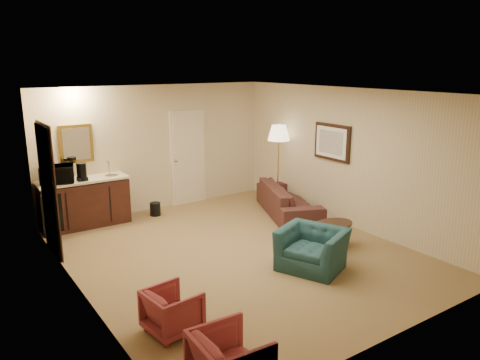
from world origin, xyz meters
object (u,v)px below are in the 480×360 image
object	(u,v)px
floor_lamp	(278,166)
sofa	(289,195)
coffee_table	(333,235)
waste_bin	(155,209)
teal_armchair	(312,242)
coffee_maker	(82,172)
microwave	(57,172)
wetbar_cabinet	(85,203)
rose_chair_near	(172,309)
rose_chair_far	(230,360)

from	to	relation	value
floor_lamp	sofa	bearing A→B (deg)	-109.66
coffee_table	waste_bin	xyz separation A→B (m)	(-1.76, 3.25, -0.08)
teal_armchair	coffee_maker	distance (m)	4.43
teal_armchair	microwave	bearing A→B (deg)	-168.31
sofa	floor_lamp	xyz separation A→B (m)	(0.23, 0.64, 0.47)
teal_armchair	microwave	distance (m)	4.73
sofa	waste_bin	bearing A→B (deg)	79.50
coffee_table	wetbar_cabinet	bearing A→B (deg)	132.32
sofa	rose_chair_near	xyz separation A→B (m)	(-3.87, -2.56, -0.13)
teal_armchair	rose_chair_near	xyz separation A→B (m)	(-2.52, -0.38, -0.12)
sofa	microwave	size ratio (longest dim) A/B	3.67
teal_armchair	microwave	xyz separation A→B (m)	(-2.72, 3.80, 0.70)
teal_armchair	wetbar_cabinet	bearing A→B (deg)	-173.37
teal_armchair	floor_lamp	size ratio (longest dim) A/B	0.54
waste_bin	microwave	bearing A→B (deg)	175.76
rose_chair_near	coffee_table	world-z (taller)	rose_chair_near
rose_chair_far	floor_lamp	world-z (taller)	floor_lamp
rose_chair_far	floor_lamp	bearing A→B (deg)	-40.18
rose_chair_near	microwave	distance (m)	4.27
teal_armchair	floor_lamp	xyz separation A→B (m)	(1.58, 2.81, 0.47)
wetbar_cabinet	waste_bin	size ratio (longest dim) A/B	6.12
rose_chair_near	waste_bin	bearing A→B (deg)	-28.59
rose_chair_far	coffee_table	world-z (taller)	rose_chair_far
wetbar_cabinet	sofa	xyz separation A→B (m)	(3.62, -1.66, -0.04)
sofa	coffee_maker	xyz separation A→B (m)	(-3.66, 1.55, 0.67)
coffee_table	coffee_maker	bearing A→B (deg)	133.58
rose_chair_far	microwave	xyz separation A→B (m)	(-0.21, 5.40, 0.78)
teal_armchair	rose_chair_far	distance (m)	2.99
rose_chair_far	coffee_maker	bearing A→B (deg)	0.41
rose_chair_near	coffee_maker	xyz separation A→B (m)	(0.21, 4.11, 0.80)
sofa	floor_lamp	distance (m)	0.82
coffee_maker	microwave	bearing A→B (deg)	-178.27
microwave	wetbar_cabinet	bearing A→B (deg)	20.28
rose_chair_far	waste_bin	world-z (taller)	rose_chair_far
rose_chair_far	microwave	size ratio (longest dim) A/B	1.16
waste_bin	microwave	world-z (taller)	microwave
teal_armchair	coffee_maker	xyz separation A→B (m)	(-2.30, 3.72, 0.67)
coffee_table	microwave	size ratio (longest dim) A/B	1.29
coffee_table	floor_lamp	bearing A→B (deg)	72.94
rose_chair_far	microwave	distance (m)	5.46
rose_chair_near	microwave	bearing A→B (deg)	-4.15
floor_lamp	coffee_maker	bearing A→B (deg)	166.79
coffee_table	microwave	distance (m)	5.00
sofa	rose_chair_far	distance (m)	5.41
wetbar_cabinet	coffee_table	xyz separation A→B (m)	(3.11, -3.42, -0.25)
coffee_table	waste_bin	world-z (taller)	coffee_table
rose_chair_far	rose_chair_near	bearing A→B (deg)	2.70
floor_lamp	coffee_table	bearing A→B (deg)	-107.06
rose_chair_near	microwave	xyz separation A→B (m)	(-0.21, 4.18, 0.83)
rose_chair_near	rose_chair_far	size ratio (longest dim) A/B	0.87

